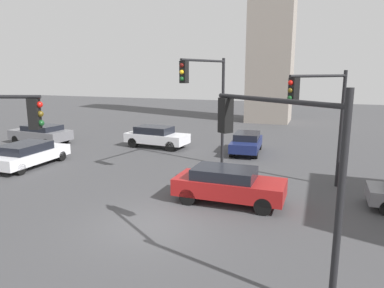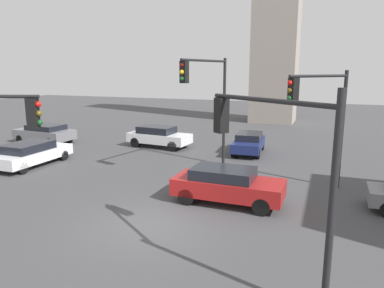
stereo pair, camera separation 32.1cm
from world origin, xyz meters
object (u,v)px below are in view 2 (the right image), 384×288
Objects in this scene: traffic_light_1 at (320,107)px; car_0 at (159,136)px; car_2 at (227,185)px; car_4 at (45,133)px; car_5 at (30,153)px; traffic_light_2 at (268,145)px; car_1 at (249,142)px; traffic_light_0 at (207,90)px.

car_0 is (-10.65, 6.21, -3.02)m from traffic_light_1.
car_0 is at bearing 130.56° from car_2.
car_5 is at bearing 130.70° from car_4.
car_0 is 1.02× the size of car_2.
traffic_light_2 is at bearing 151.18° from car_4.
car_1 is 15.04m from car_4.
car_5 is (-11.98, 1.71, -0.07)m from car_2.
car_0 reaches higher than car_2.
car_5 is (4.00, -5.40, -0.03)m from car_4.
traffic_light_1 is 1.31× the size of car_1.
car_5 reaches higher than car_1.
car_0 is 1.11× the size of car_1.
traffic_light_0 is 1.32× the size of car_0.
car_4 is 0.99× the size of car_5.
car_1 is at bearing -40.56° from traffic_light_2.
traffic_light_2 reaches higher than car_0.
car_4 is (-19.24, 4.56, -3.06)m from traffic_light_1.
traffic_light_0 is at bearing 171.47° from car_4.
car_5 is at bearing -64.39° from traffic_light_0.
traffic_light_0 is 5.78m from car_2.
car_0 is at bearing -120.26° from traffic_light_0.
traffic_light_0 is 1.47× the size of car_1.
traffic_light_0 reaches higher than car_0.
car_2 is (1.08, -9.15, 0.07)m from car_1.
car_2 is at bearing -98.16° from car_5.
car_1 is 0.88× the size of car_4.
car_5 is (-14.26, 6.47, -2.81)m from traffic_light_2.
car_5 is (-10.90, -7.44, -0.00)m from car_1.
traffic_light_0 is 14.55m from car_4.
car_1 is 0.91× the size of car_2.
car_2 reaches higher than car_4.
car_5 is (-4.59, -7.05, -0.07)m from car_0.
car_2 is at bearing -28.48° from traffic_light_2.
traffic_light_0 is 6.38m from car_1.
car_0 is 8.42m from car_5.
traffic_light_0 reaches higher than car_1.
car_0 is 0.98× the size of car_5.
traffic_light_1 is 20.01m from car_4.
car_4 is at bearing 156.44° from car_2.
car_1 is at bearing -107.64° from traffic_light_1.
car_1 is 9.21m from car_2.
traffic_light_2 is at bearing 9.32° from car_1.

